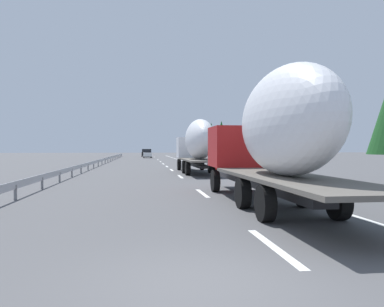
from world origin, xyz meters
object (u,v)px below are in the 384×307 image
object	(u,v)px
truck_lead	(197,143)
road_sign	(201,148)
truck_trailing	(273,133)
car_black_suv	(145,153)
car_white_van	(147,153)

from	to	relation	value
truck_lead	road_sign	size ratio (longest dim) A/B	4.27
truck_trailing	car_black_suv	world-z (taller)	truck_trailing
truck_trailing	car_black_suv	bearing A→B (deg)	2.81
car_black_suv	road_sign	bearing A→B (deg)	-170.59
truck_lead	car_black_suv	bearing A→B (deg)	3.66
truck_trailing	road_sign	distance (m)	37.04
truck_lead	car_white_van	xyz separation A→B (m)	(50.64, 3.49, -1.53)
truck_trailing	car_white_van	size ratio (longest dim) A/B	3.22
truck_trailing	road_sign	xyz separation A→B (m)	(36.91, -3.10, -0.52)
car_white_van	truck_lead	bearing A→B (deg)	-176.05
truck_lead	car_white_van	bearing A→B (deg)	3.95
car_white_van	car_black_suv	xyz separation A→B (m)	(9.92, 0.38, -0.01)
truck_trailing	road_sign	size ratio (longest dim) A/B	4.64
truck_trailing	car_white_van	distance (m)	69.17
truck_lead	road_sign	distance (m)	18.75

